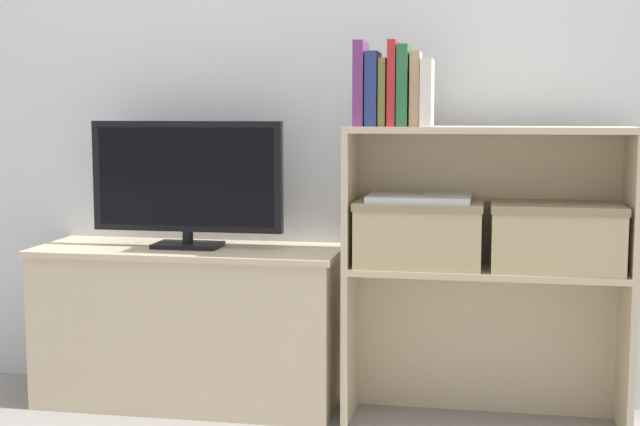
# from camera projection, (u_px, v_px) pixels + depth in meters

# --- Properties ---
(wall_back) EXTENTS (10.00, 0.05, 2.40)m
(wall_back) POSITION_uv_depth(u_px,v_px,m) (334.00, 49.00, 3.04)
(wall_back) COLOR silver
(wall_back) RESTS_ON ground_plane
(tv_stand) EXTENTS (1.03, 0.38, 0.53)m
(tv_stand) POSITION_uv_depth(u_px,v_px,m) (189.00, 325.00, 3.02)
(tv_stand) COLOR #CCB793
(tv_stand) RESTS_ON ground_plane
(tv) EXTENTS (0.65, 0.14, 0.42)m
(tv) POSITION_uv_depth(u_px,v_px,m) (187.00, 180.00, 2.96)
(tv) COLOR black
(tv) RESTS_ON tv_stand
(bookshelf_lower_tier) EXTENTS (0.87, 0.28, 0.51)m
(bookshelf_lower_tier) POSITION_uv_depth(u_px,v_px,m) (484.00, 323.00, 2.85)
(bookshelf_lower_tier) COLOR #CCB793
(bookshelf_lower_tier) RESTS_ON ground_plane
(bookshelf_upper_tier) EXTENTS (0.87, 0.28, 0.44)m
(bookshelf_upper_tier) POSITION_uv_depth(u_px,v_px,m) (488.00, 177.00, 2.80)
(bookshelf_upper_tier) COLOR #CCB793
(bookshelf_upper_tier) RESTS_ON bookshelf_lower_tier
(book_plum) EXTENTS (0.03, 0.15, 0.26)m
(book_plum) POSITION_uv_depth(u_px,v_px,m) (361.00, 84.00, 2.74)
(book_plum) COLOR #6B2D66
(book_plum) RESTS_ON bookshelf_upper_tier
(book_navy) EXTENTS (0.04, 0.14, 0.23)m
(book_navy) POSITION_uv_depth(u_px,v_px,m) (373.00, 89.00, 2.73)
(book_navy) COLOR navy
(book_navy) RESTS_ON bookshelf_upper_tier
(book_olive) EXTENTS (0.02, 0.12, 0.21)m
(book_olive) POSITION_uv_depth(u_px,v_px,m) (384.00, 93.00, 2.73)
(book_olive) COLOR olive
(book_olive) RESTS_ON bookshelf_upper_tier
(book_crimson) EXTENTS (0.02, 0.15, 0.26)m
(book_crimson) POSITION_uv_depth(u_px,v_px,m) (393.00, 84.00, 2.72)
(book_crimson) COLOR #B22328
(book_crimson) RESTS_ON bookshelf_upper_tier
(book_forest) EXTENTS (0.03, 0.14, 0.25)m
(book_forest) POSITION_uv_depth(u_px,v_px,m) (404.00, 86.00, 2.72)
(book_forest) COLOR #286638
(book_forest) RESTS_ON bookshelf_upper_tier
(book_tan) EXTENTS (0.03, 0.12, 0.23)m
(book_tan) POSITION_uv_depth(u_px,v_px,m) (416.00, 89.00, 2.71)
(book_tan) COLOR tan
(book_tan) RESTS_ON bookshelf_upper_tier
(book_ivory) EXTENTS (0.03, 0.15, 0.20)m
(book_ivory) POSITION_uv_depth(u_px,v_px,m) (427.00, 93.00, 2.70)
(book_ivory) COLOR silver
(book_ivory) RESTS_ON bookshelf_upper_tier
(storage_basket_left) EXTENTS (0.39, 0.25, 0.20)m
(storage_basket_left) POSITION_uv_depth(u_px,v_px,m) (419.00, 230.00, 2.78)
(storage_basket_left) COLOR tan
(storage_basket_left) RESTS_ON bookshelf_lower_tier
(storage_basket_right) EXTENTS (0.39, 0.25, 0.20)m
(storage_basket_right) POSITION_uv_depth(u_px,v_px,m) (556.00, 234.00, 2.71)
(storage_basket_right) COLOR tan
(storage_basket_right) RESTS_ON bookshelf_lower_tier
(laptop) EXTENTS (0.32, 0.23, 0.02)m
(laptop) POSITION_uv_depth(u_px,v_px,m) (419.00, 198.00, 2.77)
(laptop) COLOR #BCBCC1
(laptop) RESTS_ON storage_basket_left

